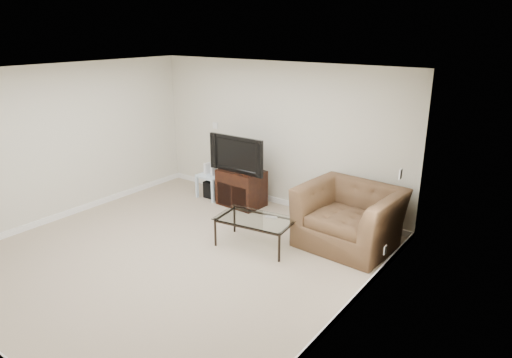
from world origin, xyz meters
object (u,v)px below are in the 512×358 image
Objects in this scene: tv_stand at (241,188)px; subwoofer at (215,189)px; television at (240,153)px; recliner at (350,207)px; coffee_table at (255,232)px; side_table at (213,186)px.

subwoofer is (-0.65, 0.02, -0.17)m from tv_stand.
television is at bearing -4.29° from subwoofer.
coffee_table is (-1.07, -0.83, -0.37)m from recliner.
side_table is 2.94m from recliner.
television is at bearing -2.73° from side_table.
television reaches higher than tv_stand.
tv_stand is 0.67m from subwoofer.
side_table reaches higher than subwoofer.
subwoofer is 2.15m from coffee_table.
recliner is (2.90, -0.33, 0.36)m from side_table.
television is 1.03m from subwoofer.
side_table is at bearing -150.54° from subwoofer.
coffee_table is (1.80, -1.17, 0.06)m from subwoofer.
recliner is at bearing -6.51° from side_table.
television reaches higher than subwoofer.
subwoofer is at bearing 146.91° from coffee_table.
side_table is at bearing -176.99° from tv_stand.
coffee_table is (1.15, -1.16, -0.11)m from tv_stand.
side_table is 0.42× the size of coffee_table.
subwoofer is (-0.65, 0.05, -0.81)m from television.
side_table is (-0.68, 0.00, -0.10)m from tv_stand.
recliner reaches higher than subwoofer.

